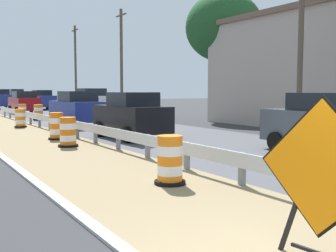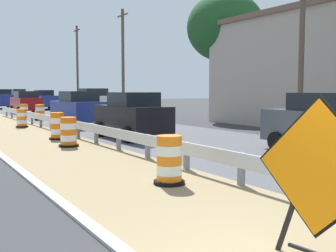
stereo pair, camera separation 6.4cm
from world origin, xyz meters
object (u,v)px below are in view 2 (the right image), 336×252
at_px(car_trailing_far_lane, 132,115).
at_px(car_distant_a, 333,124).
at_px(car_distant_c, 44,100).
at_px(warning_sign_diamond, 317,174).
at_px(car_mid_far_lane, 19,97).
at_px(traffic_barrel_mid, 57,127).
at_px(utility_pole_mid, 123,60).
at_px(utility_pole_far, 77,66).
at_px(utility_pole_near, 302,35).
at_px(traffic_barrel_farthest, 40,113).
at_px(car_lead_far_lane, 26,102).
at_px(traffic_barrel_close, 69,133).
at_px(traffic_barrel_far, 22,119).
at_px(car_distant_b, 78,109).
at_px(car_trailing_near_lane, 94,103).
at_px(traffic_barrel_farther, 24,111).
at_px(traffic_barrel_nearest, 169,162).
at_px(car_lead_near_lane, 2,99).

height_order(car_trailing_far_lane, car_distant_a, car_distant_a).
bearing_deg(car_distant_c, warning_sign_diamond, -10.38).
relative_size(car_mid_far_lane, car_trailing_far_lane, 1.01).
bearing_deg(car_trailing_far_lane, traffic_barrel_mid, 65.52).
distance_m(utility_pole_mid, utility_pole_far, 13.46).
bearing_deg(utility_pole_near, traffic_barrel_farthest, 113.95).
bearing_deg(car_lead_far_lane, traffic_barrel_mid, 171.30).
relative_size(traffic_barrel_close, utility_pole_near, 0.13).
relative_size(car_mid_far_lane, car_distant_a, 0.88).
bearing_deg(car_mid_far_lane, traffic_barrel_mid, -9.80).
xyz_separation_m(traffic_barrel_far, car_distant_b, (2.89, -0.78, 0.53)).
height_order(car_trailing_near_lane, car_mid_far_lane, car_mid_far_lane).
bearing_deg(traffic_barrel_farthest, car_distant_b, -83.69).
relative_size(car_lead_far_lane, car_distant_b, 1.04).
relative_size(warning_sign_diamond, car_trailing_far_lane, 0.49).
bearing_deg(traffic_barrel_farther, car_mid_far_lane, 79.48).
bearing_deg(car_distant_c, car_mid_far_lane, 179.73).
relative_size(traffic_barrel_nearest, traffic_barrel_far, 1.05).
bearing_deg(utility_pole_near, traffic_barrel_nearest, -153.42).
bearing_deg(utility_pole_near, traffic_barrel_farther, 110.10).
bearing_deg(car_trailing_near_lane, traffic_barrel_close, -25.17).
height_order(car_mid_far_lane, utility_pole_mid, utility_pole_mid).
distance_m(traffic_barrel_farthest, car_trailing_far_lane, 12.78).
bearing_deg(car_mid_far_lane, traffic_barrel_farthest, -9.21).
xyz_separation_m(traffic_barrel_mid, car_trailing_near_lane, (6.60, 13.04, 0.57)).
xyz_separation_m(car_trailing_near_lane, car_trailing_far_lane, (-3.81, -14.25, -0.11)).
bearing_deg(traffic_barrel_mid, car_distant_a, -54.13).
bearing_deg(car_lead_near_lane, car_trailing_near_lane, -169.61).
distance_m(warning_sign_diamond, traffic_barrel_farthest, 25.25).
distance_m(traffic_barrel_far, car_distant_c, 21.47).
distance_m(traffic_barrel_far, car_distant_b, 3.04).
distance_m(car_lead_far_lane, car_distant_c, 7.44).
xyz_separation_m(car_trailing_near_lane, car_distant_a, (-0.50, -21.49, -0.10)).
bearing_deg(warning_sign_diamond, traffic_barrel_mid, -101.04).
bearing_deg(traffic_barrel_nearest, warning_sign_diamond, -98.89).
bearing_deg(warning_sign_diamond, traffic_barrel_nearest, -105.91).
relative_size(traffic_barrel_farther, car_trailing_far_lane, 0.24).
bearing_deg(traffic_barrel_nearest, car_mid_far_lane, 82.10).
height_order(traffic_barrel_mid, traffic_barrel_farther, traffic_barrel_mid).
bearing_deg(car_lead_near_lane, warning_sign_diamond, 173.95).
xyz_separation_m(car_mid_far_lane, utility_pole_mid, (3.16, -25.71, 3.38)).
bearing_deg(traffic_barrel_farthest, utility_pole_far, 63.11).
height_order(traffic_barrel_nearest, car_trailing_far_lane, car_trailing_far_lane).
bearing_deg(traffic_barrel_nearest, traffic_barrel_farthest, 83.22).
bearing_deg(warning_sign_diamond, utility_pole_mid, -117.95).
relative_size(traffic_barrel_farthest, car_mid_far_lane, 0.26).
bearing_deg(utility_pole_mid, car_lead_far_lane, 138.39).
xyz_separation_m(traffic_barrel_farthest, car_distant_a, (3.91, -19.99, 0.49)).
bearing_deg(utility_pole_mid, car_distant_b, -128.21).
bearing_deg(traffic_barrel_farther, traffic_barrel_close, -97.25).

